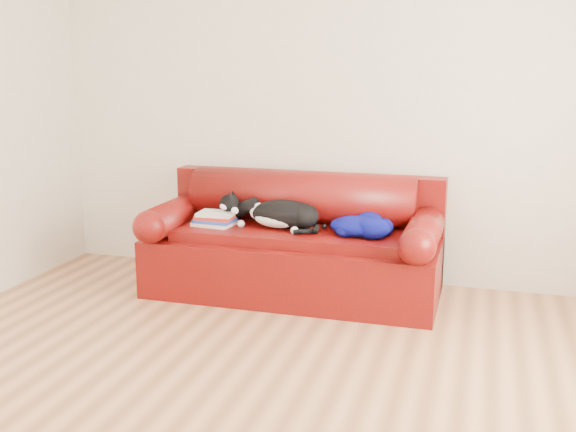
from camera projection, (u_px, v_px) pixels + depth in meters
name	position (u px, v px, depth m)	size (l,w,h in m)	color
ground	(244.00, 386.00, 3.55)	(4.50, 4.50, 0.00)	brown
room_shell	(265.00, 62.00, 3.17)	(4.52, 4.02, 2.61)	beige
sofa_base	(294.00, 262.00, 4.94)	(2.10, 0.90, 0.50)	#370208
sofa_back	(303.00, 215.00, 5.10)	(2.10, 1.01, 0.88)	#370208
book_stack	(215.00, 219.00, 4.95)	(0.31, 0.25, 0.10)	silver
cat	(283.00, 215.00, 4.84)	(0.70, 0.37, 0.26)	black
blanket	(360.00, 225.00, 4.68)	(0.49, 0.47, 0.15)	#020948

